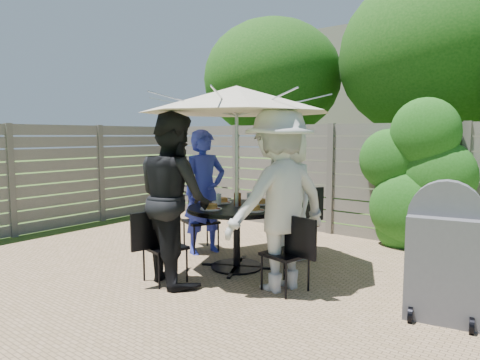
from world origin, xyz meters
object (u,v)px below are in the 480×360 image
Objects in this scene: person_back at (289,194)px; glass_left at (219,199)px; plate_left at (222,201)px; plate_front at (211,207)px; glass_right at (256,203)px; coffee_cup at (256,201)px; glass_back at (249,198)px; person_right at (279,200)px; chair_back at (297,237)px; bicycle at (192,193)px; syrup_jug at (238,199)px; bbq_grill at (444,257)px; patio_table at (237,226)px; chair_right at (286,269)px; plate_right at (253,209)px; chair_left at (201,233)px; person_front at (174,198)px; plate_back at (261,202)px; umbrella at (237,100)px; person_left at (205,192)px; chair_front at (164,261)px.

glass_left is at bearing -105.52° from person_back.
plate_left is 1.00× the size of plate_front.
glass_right is (0.01, -0.77, -0.02)m from person_back.
glass_right is 1.17× the size of coffee_cup.
person_right is at bearing -34.83° from glass_back.
bicycle is at bearing -85.18° from chair_back.
syrup_jug reaches higher than plate_left.
bbq_grill reaches higher than bicycle.
plate_front is at bearing -109.31° from patio_table.
glass_left is 0.07× the size of bicycle.
person_right reaches higher than glass_right.
glass_right is (0.40, 0.35, 0.05)m from plate_front.
chair_right is 0.43× the size of bicycle.
chair_back is 6.71× the size of glass_left.
glass_right is at bearing 114.44° from plate_right.
chair_left reaches higher than chair_right.
person_front is (0.64, -1.10, 0.69)m from chair_left.
person_front is at bearing -109.31° from plate_front.
person_front is at bearing -109.31° from plate_back.
glass_right is 0.32m from syrup_jug.
glass_left is 2.66m from bbq_grill.
person_back is at bearing 94.14° from plate_right.
umbrella is at bearing -90.00° from person_back.
plate_right is (0.34, -0.12, -1.27)m from umbrella.
coffee_cup reaches higher than patio_table.
glass_left is 0.56m from glass_right.
coffee_cup is at bearing 15.08° from chair_left.
person_left is 0.58m from glass_left.
patio_table is 5.86× the size of plate_front.
chair_left is 6.32× the size of glass_left.
chair_left is 1.06× the size of chair_right.
person_back is at bearing 70.69° from patio_table.
person_back reaches higher than chair_back.
syrup_jug is (-0.04, 0.07, -1.22)m from umbrella.
person_front is at bearing -105.40° from syrup_jug.
person_back is 1.01× the size of person_left.
chair_left is at bearing 160.64° from umbrella.
person_front is 1.06m from coffee_cup.
chair_right is (1.69, -0.59, -0.62)m from person_left.
plate_back is 0.51m from plate_right.
bbq_grill is (2.70, -0.12, -0.23)m from plate_left.
bbq_grill reaches higher than glass_left.
umbrella is at bearing -90.00° from person_right.
plate_front is at bearing -109.31° from umbrella.
umbrella reaches higher than chair_left.
person_back is at bearing 70.69° from plate_front.
bbq_grill is (2.68, 0.91, 0.32)m from chair_front.
chair_front is 0.72m from person_front.
bbq_grill is at bearing 7.73° from plate_front.
bicycle is at bearing 141.33° from plate_left.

